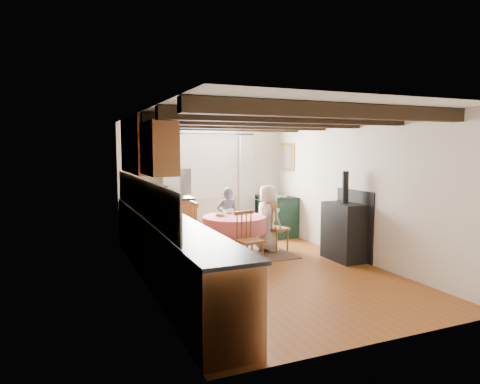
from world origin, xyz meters
name	(u,v)px	position (x,y,z in m)	size (l,w,h in m)	color
floor	(260,269)	(0.00, 0.00, 0.00)	(3.60, 5.50, 0.00)	brown
ceiling	(261,115)	(0.00, 0.00, 2.40)	(3.60, 5.50, 0.00)	white
wall_back	(204,181)	(0.00, 2.75, 1.20)	(3.60, 0.00, 2.40)	silver
wall_front	(385,222)	(0.00, -2.75, 1.20)	(3.60, 0.00, 2.40)	silver
wall_left	(143,199)	(-1.80, 0.00, 1.20)	(0.00, 5.50, 2.40)	silver
wall_right	(355,189)	(1.80, 0.00, 1.20)	(0.00, 5.50, 2.40)	silver
beam_a	(340,111)	(0.00, -2.00, 2.31)	(3.60, 0.16, 0.16)	black
beam_b	(294,117)	(0.00, -1.00, 2.31)	(3.60, 0.16, 0.16)	black
beam_c	(261,121)	(0.00, 0.00, 2.31)	(3.60, 0.16, 0.16)	black
beam_d	(236,124)	(0.00, 1.00, 2.31)	(3.60, 0.16, 0.16)	black
beam_e	(216,127)	(0.00, 2.00, 2.31)	(3.60, 0.16, 0.16)	black
splash_left	(140,197)	(-1.78, 0.30, 1.20)	(0.02, 4.50, 0.55)	beige
splash_back	(158,183)	(-1.00, 2.73, 1.20)	(1.40, 0.02, 0.55)	beige
base_cabinet_left	(165,251)	(-1.50, 0.00, 0.44)	(0.60, 5.30, 0.88)	brown
base_cabinet_back	(159,222)	(-1.05, 2.45, 0.44)	(1.30, 0.60, 0.88)	brown
worktop_left	(166,219)	(-1.48, 0.00, 0.90)	(0.64, 5.30, 0.04)	black
worktop_back	(159,199)	(-1.05, 2.43, 0.90)	(1.30, 0.64, 0.04)	black
wall_cabinet_glass	(139,145)	(-1.63, 1.20, 1.95)	(0.34, 1.80, 0.90)	brown
wall_cabinet_solid	(159,148)	(-1.63, -0.30, 1.90)	(0.34, 0.90, 0.70)	brown
window_frame	(209,162)	(0.10, 2.73, 1.60)	(1.34, 0.03, 1.54)	white
window_pane	(209,162)	(0.10, 2.74, 1.60)	(1.20, 0.01, 1.40)	white
curtain_left	(171,187)	(-0.75, 2.65, 1.10)	(0.35, 0.10, 2.10)	#B8B8B8
curtain_right	(247,184)	(0.95, 2.65, 1.10)	(0.35, 0.10, 2.10)	#B8B8B8
curtain_rod	(210,134)	(0.10, 2.65, 2.20)	(0.03, 0.03, 2.00)	black
wall_picture	(288,157)	(1.77, 2.30, 1.70)	(0.04, 0.50, 0.60)	gold
wall_plate	(250,157)	(1.05, 2.72, 1.70)	(0.30, 0.30, 0.02)	silver
rug	(234,254)	(0.00, 1.06, 0.01)	(1.95, 1.51, 0.01)	brown
dining_table	(234,235)	(0.00, 1.06, 0.34)	(1.14, 1.14, 0.69)	#D23660
chair_near	(249,239)	(-0.07, 0.24, 0.45)	(0.38, 0.40, 0.89)	brown
chair_left	(185,230)	(-0.89, 1.14, 0.49)	(0.42, 0.44, 0.98)	brown
chair_right	(276,227)	(0.79, 0.97, 0.45)	(0.39, 0.41, 0.91)	brown
aga_range	(276,215)	(1.47, 2.26, 0.44)	(0.62, 0.95, 0.88)	black
cast_iron_stove	(345,216)	(1.58, -0.02, 0.76)	(0.46, 0.76, 1.52)	black
child_far	(227,217)	(0.10, 1.67, 0.57)	(0.42, 0.28, 1.15)	#434E55
child_right	(268,218)	(0.66, 1.04, 0.62)	(0.60, 0.39, 1.23)	silver
bowl_a	(220,214)	(-0.21, 1.21, 0.71)	(0.21, 0.21, 0.05)	silver
bowl_b	(229,212)	(0.03, 1.42, 0.72)	(0.20, 0.20, 0.06)	silver
cup	(231,211)	(0.06, 1.38, 0.73)	(0.10, 0.10, 0.09)	silver
canister_tall	(140,193)	(-1.41, 2.46, 1.03)	(0.13, 0.13, 0.22)	#262628
canister_wide	(165,191)	(-0.90, 2.55, 1.03)	(0.20, 0.20, 0.22)	#262628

